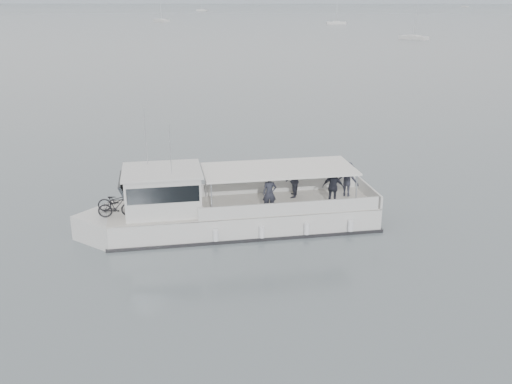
{
  "coord_description": "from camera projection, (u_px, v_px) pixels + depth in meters",
  "views": [
    {
      "loc": [
        -2.13,
        -21.33,
        9.33
      ],
      "look_at": [
        -2.74,
        0.72,
        1.6
      ],
      "focal_mm": 40.0,
      "sensor_mm": 36.0,
      "label": 1
    }
  ],
  "objects": [
    {
      "name": "ground",
      "position": [
        323.0,
        236.0,
        23.15
      ],
      "size": [
        1400.0,
        1400.0,
        0.0
      ],
      "primitive_type": "plane",
      "color": "#556165",
      "rests_on": "ground"
    },
    {
      "name": "tour_boat",
      "position": [
        218.0,
        210.0,
        23.44
      ],
      "size": [
        12.55,
        5.22,
        5.24
      ],
      "rotation": [
        0.0,
        0.0,
        0.2
      ],
      "color": "silver",
      "rests_on": "ground"
    },
    {
      "name": "moored_fleet",
      "position": [
        161.0,
        18.0,
        217.69
      ],
      "size": [
        459.13,
        348.65,
        11.39
      ],
      "color": "silver",
      "rests_on": "ground"
    }
  ]
}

